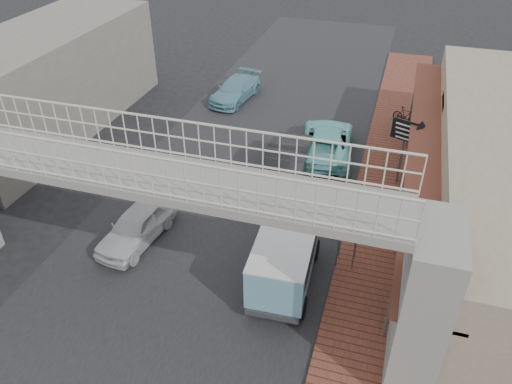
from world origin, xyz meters
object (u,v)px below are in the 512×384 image
Objects in this scene: angkot_curb at (327,141)px; motorcycle_far at (406,116)px; angkot_far at (235,90)px; angkot_van at (285,254)px; dark_sedan at (286,166)px; white_hatchback at (137,226)px; street_clock at (353,204)px; arrow_sign at (423,137)px; motorcycle_near at (359,199)px.

angkot_curb is 3.41× the size of motorcycle_far.
angkot_curb is at bearing -29.67° from angkot_far.
dark_sedan is at bearing 100.67° from angkot_van.
white_hatchback is 7.96m from street_clock.
arrow_sign is (5.39, 1.03, 1.74)m from dark_sedan.
angkot_van is (1.49, -6.09, 0.45)m from dark_sedan.
motorcycle_near is at bearing -24.34° from dark_sedan.
dark_sedan is 3.17m from angkot_curb.
white_hatchback is 11.86m from arrow_sign.
street_clock is at bearing -48.02° from angkot_far.
motorcycle_far is at bearing 73.29° from angkot_van.
angkot_curb reaches higher than white_hatchback.
white_hatchback is at bearing 49.53° from angkot_curb.
angkot_curb reaches higher than angkot_far.
motorcycle_far is 6.53m from arrow_sign.
angkot_far is at bearing 99.68° from white_hatchback.
street_clock reaches higher than arrow_sign.
angkot_far is 2.86× the size of motorcycle_far.
arrow_sign is (2.06, 2.33, 1.96)m from motorcycle_near.
dark_sedan is at bearing 172.00° from motorcycle_far.
arrow_sign is (2.06, 5.62, -0.09)m from street_clock.
angkot_van is 2.81× the size of motorcycle_far.
angkot_curb is 1.21× the size of angkot_van.
angkot_van reaches higher than angkot_far.
street_clock reaches higher than dark_sedan.
angkot_far is at bearing 47.35° from motorcycle_near.
dark_sedan is 2.59× the size of motorcycle_near.
motorcycle_near is 8.62m from motorcycle_far.
white_hatchback reaches higher than motorcycle_near.
angkot_van is (6.48, -13.81, 0.65)m from angkot_far.
arrow_sign reaches higher than angkot_curb.
white_hatchback is 8.73m from motorcycle_near.
angkot_far reaches higher than motorcycle_far.
angkot_van is at bearing -168.47° from motorcycle_far.
angkot_curb is 2.65× the size of motorcycle_near.
white_hatchback is 15.60m from motorcycle_far.
street_clock is at bearing 36.08° from angkot_van.
dark_sedan reaches higher than motorcycle_near.
street_clock is at bearing -57.07° from dark_sedan.
white_hatchback is 5.86m from angkot_van.
angkot_far is at bearing 112.17° from motorcycle_far.
white_hatchback is 13.25m from angkot_far.
motorcycle_near is 0.63× the size of arrow_sign.
white_hatchback is 10.10m from angkot_curb.
motorcycle_far is at bearing 116.46° from arrow_sign.
dark_sedan reaches higher than white_hatchback.
angkot_far is at bearing 119.80° from dark_sedan.
street_clock reaches higher than white_hatchback.
white_hatchback is at bearing 171.24° from angkot_van.
dark_sedan is 3.58m from motorcycle_near.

